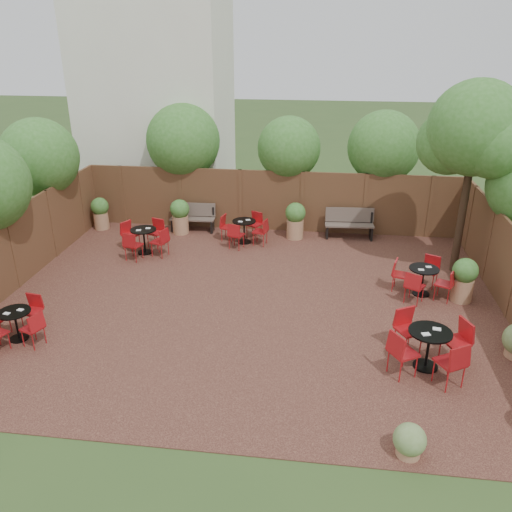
# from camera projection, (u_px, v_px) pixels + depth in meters

# --- Properties ---
(ground) EXTENTS (80.00, 80.00, 0.00)m
(ground) POSITION_uv_depth(u_px,v_px,m) (249.00, 301.00, 12.72)
(ground) COLOR #354F23
(ground) RESTS_ON ground
(courtyard_paving) EXTENTS (12.00, 10.00, 0.02)m
(courtyard_paving) POSITION_uv_depth(u_px,v_px,m) (249.00, 301.00, 12.71)
(courtyard_paving) COLOR #3B1D18
(courtyard_paving) RESTS_ON ground
(fence_back) EXTENTS (12.00, 0.08, 2.00)m
(fence_back) POSITION_uv_depth(u_px,v_px,m) (271.00, 201.00, 16.87)
(fence_back) COLOR #4D311C
(fence_back) RESTS_ON ground
(fence_left) EXTENTS (0.08, 10.00, 2.00)m
(fence_left) POSITION_uv_depth(u_px,v_px,m) (12.00, 251.00, 13.03)
(fence_left) COLOR #4D311C
(fence_left) RESTS_ON ground
(neighbour_building) EXTENTS (5.00, 4.00, 8.00)m
(neighbour_building) POSITION_uv_depth(u_px,v_px,m) (157.00, 92.00, 18.93)
(neighbour_building) COLOR silver
(neighbour_building) RESTS_ON ground
(overhang_foliage) EXTENTS (15.44, 10.62, 2.42)m
(overhang_foliage) POSITION_uv_depth(u_px,v_px,m) (173.00, 164.00, 14.40)
(overhang_foliage) COLOR #336C23
(overhang_foliage) RESTS_ON ground
(courtyard_tree) EXTENTS (2.60, 2.50, 5.05)m
(courtyard_tree) POSITION_uv_depth(u_px,v_px,m) (475.00, 135.00, 12.84)
(courtyard_tree) COLOR black
(courtyard_tree) RESTS_ON courtyard_paving
(park_bench_left) EXTENTS (1.46, 0.52, 0.89)m
(park_bench_left) POSITION_uv_depth(u_px,v_px,m) (193.00, 217.00, 17.03)
(park_bench_left) COLOR brown
(park_bench_left) RESTS_ON courtyard_paving
(park_bench_right) EXTENTS (1.54, 0.58, 0.94)m
(park_bench_right) POSITION_uv_depth(u_px,v_px,m) (349.00, 223.00, 16.43)
(park_bench_right) COLOR brown
(park_bench_right) RESTS_ON courtyard_paving
(bistro_tables) EXTENTS (10.31, 7.59, 0.93)m
(bistro_tables) POSITION_uv_depth(u_px,v_px,m) (261.00, 278.00, 12.90)
(bistro_tables) COLOR black
(bistro_tables) RESTS_ON courtyard_paving
(planters) EXTENTS (11.27, 4.27, 1.15)m
(planters) POSITION_uv_depth(u_px,v_px,m) (250.00, 228.00, 15.65)
(planters) COLOR #A37351
(planters) RESTS_ON courtyard_paving
(low_shrubs) EXTENTS (3.14, 3.61, 0.72)m
(low_shrubs) POSITION_uv_depth(u_px,v_px,m) (512.00, 385.00, 9.18)
(low_shrubs) COLOR #A37351
(low_shrubs) RESTS_ON courtyard_paving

